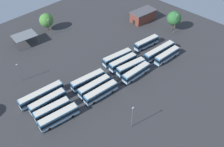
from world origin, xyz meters
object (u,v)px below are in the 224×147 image
bus_row3_slot3 (147,43)px  lamp_post_mid_lot (49,27)px  bus_row1_slot2 (88,80)px  lamp_post_near_entrance (132,117)px  bus_row0_slot1 (52,110)px  tree_northwest (46,20)px  bus_row1_slot0 (101,92)px  bus_row2_slot0 (136,73)px  bus_row3_slot1 (159,51)px  bus_row0_slot3 (42,95)px  lamp_post_by_building (19,72)px  tree_south_edge (174,18)px  bus_row0_slot2 (48,102)px  lamp_post_far_corner (175,24)px  bus_row2_slot1 (131,67)px  bus_row1_slot1 (95,86)px  bus_row3_slot0 (167,56)px  bus_row2_slot2 (123,62)px  bus_row0_slot0 (59,117)px  depot_building (143,16)px  maintenance_shelter (24,36)px  bus_row2_slot3 (118,58)px

bus_row3_slot3 → lamp_post_mid_lot: 42.72m
bus_row1_slot2 → lamp_post_near_entrance: lamp_post_near_entrance is taller
bus_row0_slot1 → tree_northwest: size_ratio=1.44×
bus_row1_slot0 → bus_row2_slot0: 15.60m
bus_row2_slot0 → bus_row3_slot1: same height
bus_row0_slot3 → bus_row3_slot1: same height
bus_row3_slot3 → lamp_post_by_building: lamp_post_by_building is taller
bus_row3_slot1 → tree_south_edge: (19.52, 6.96, 4.07)m
bus_row0_slot2 → lamp_post_far_corner: size_ratio=1.32×
bus_row2_slot0 → bus_row2_slot1: size_ratio=1.01×
bus_row1_slot0 → bus_row1_slot1: bearing=84.3°
bus_row0_slot3 → lamp_post_near_entrance: lamp_post_near_entrance is taller
bus_row1_slot0 → bus_row1_slot1: 3.53m
bus_row0_slot2 → lamp_post_mid_lot: 41.57m
bus_row0_slot3 → tree_south_edge: tree_south_edge is taller
bus_row0_slot1 → lamp_post_far_corner: 64.35m
bus_row0_slot1 → bus_row3_slot0: (46.69, -9.42, 0.00)m
bus_row0_slot3 → bus_row2_slot1: (30.80, -11.45, -0.00)m
bus_row1_slot0 → bus_row2_slot2: (16.32, 5.25, -0.00)m
bus_row1_slot1 → lamp_post_mid_lot: lamp_post_mid_lot is taller
bus_row1_slot0 → lamp_post_far_corner: bearing=5.2°
bus_row0_slot3 → bus_row0_slot0: bearing=-96.5°
depot_building → maintenance_shelter: bearing=155.3°
bus_row0_slot0 → bus_row2_slot2: size_ratio=1.07×
bus_row1_slot1 → tree_south_edge: (50.60, 3.06, 4.07)m
bus_row0_slot0 → bus_row1_slot0: size_ratio=1.00×
bus_row3_slot1 → bus_row2_slot1: bearing=173.0°
bus_row0_slot0 → lamp_post_far_corner: size_ratio=1.34×
lamp_post_by_building → lamp_post_far_corner: 66.88m
bus_row0_slot3 → bus_row1_slot1: bearing=-32.6°
bus_row1_slot1 → bus_row2_slot3: (16.60, 5.18, 0.00)m
bus_row3_slot3 → depot_building: size_ratio=0.92×
bus_row2_slot3 → depot_building: 33.79m
lamp_post_mid_lot → tree_northwest: (1.48, 4.22, 0.77)m
lamp_post_mid_lot → bus_row0_slot2: bearing=-125.4°
lamp_post_far_corner → lamp_post_by_building: bearing=161.6°
bus_row1_slot1 → bus_row3_slot0: (30.99, -7.63, -0.00)m
bus_row0_slot0 → maintenance_shelter: size_ratio=1.25×
bus_row0_slot3 → bus_row1_slot0: (14.30, -12.89, -0.00)m
bus_row3_slot3 → tree_south_edge: size_ratio=1.30×
bus_row1_slot1 → lamp_post_far_corner: (48.56, 0.90, 3.20)m
bus_row0_slot0 → tree_northwest: (26.66, 45.40, 3.06)m
bus_row1_slot2 → bus_row0_slot3: bearing=159.8°
bus_row2_slot1 → tree_south_edge: size_ratio=1.30×
bus_row0_slot2 → lamp_post_by_building: size_ratio=1.66×
bus_row3_slot3 → depot_building: 21.57m
bus_row1_slot0 → tree_northwest: 48.43m
bus_row0_slot0 → lamp_post_far_corner: 64.63m
bus_row2_slot2 → lamp_post_near_entrance: size_ratio=1.34×
bus_row1_slot0 → depot_building: depot_building is taller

